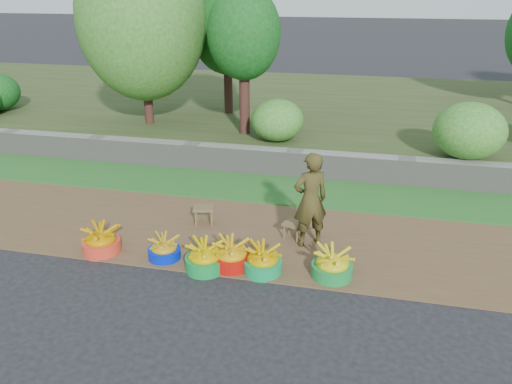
% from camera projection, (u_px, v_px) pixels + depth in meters
% --- Properties ---
extents(ground_plane, '(120.00, 120.00, 0.00)m').
position_uv_depth(ground_plane, '(247.00, 280.00, 6.73)').
color(ground_plane, black).
rests_on(ground_plane, ground).
extents(dirt_shoulder, '(80.00, 2.50, 0.02)m').
position_uv_depth(dirt_shoulder, '(266.00, 237.00, 7.85)').
color(dirt_shoulder, brown).
rests_on(dirt_shoulder, ground).
extents(grass_verge, '(80.00, 1.50, 0.04)m').
position_uv_depth(grass_verge, '(287.00, 190.00, 9.65)').
color(grass_verge, '#296425').
rests_on(grass_verge, ground).
extents(retaining_wall, '(80.00, 0.35, 0.55)m').
position_uv_depth(retaining_wall, '(294.00, 163.00, 10.31)').
color(retaining_wall, gray).
rests_on(retaining_wall, ground).
extents(earth_bank, '(80.00, 10.00, 0.50)m').
position_uv_depth(earth_bank, '(320.00, 111.00, 14.73)').
color(earth_bank, '#364420').
rests_on(earth_bank, ground).
extents(vegetation, '(34.96, 8.66, 4.64)m').
position_uv_depth(vegetation, '(173.00, 23.00, 13.03)').
color(vegetation, '#361D18').
rests_on(vegetation, earth_bank).
extents(basin_a, '(0.56, 0.56, 0.42)m').
position_uv_depth(basin_a, '(101.00, 241.00, 7.36)').
color(basin_a, red).
rests_on(basin_a, ground).
extents(basin_b, '(0.47, 0.47, 0.35)m').
position_uv_depth(basin_b, '(164.00, 249.00, 7.20)').
color(basin_b, '#021EC2').
rests_on(basin_b, ground).
extents(basin_c, '(0.55, 0.55, 0.41)m').
position_uv_depth(basin_c, '(205.00, 258.00, 6.91)').
color(basin_c, '#108535').
rests_on(basin_c, ground).
extents(basin_d, '(0.55, 0.55, 0.41)m').
position_uv_depth(basin_d, '(231.00, 256.00, 6.97)').
color(basin_d, '#B30F09').
rests_on(basin_d, ground).
extents(basin_e, '(0.54, 0.54, 0.40)m').
position_uv_depth(basin_e, '(263.00, 261.00, 6.85)').
color(basin_e, '#0E8D4B').
rests_on(basin_e, ground).
extents(basin_f, '(0.56, 0.56, 0.42)m').
position_uv_depth(basin_f, '(332.00, 265.00, 6.73)').
color(basin_f, '#188035').
rests_on(basin_f, ground).
extents(stool_left, '(0.39, 0.33, 0.30)m').
position_uv_depth(stool_left, '(204.00, 210.00, 8.20)').
color(stool_left, brown).
rests_on(stool_left, dirt_shoulder).
extents(stool_right, '(0.36, 0.32, 0.26)m').
position_uv_depth(stool_right, '(293.00, 226.00, 7.72)').
color(stool_right, brown).
rests_on(stool_right, dirt_shoulder).
extents(vendor_woman, '(0.64, 0.57, 1.47)m').
position_uv_depth(vendor_woman, '(310.00, 200.00, 7.35)').
color(vendor_woman, black).
rests_on(vendor_woman, dirt_shoulder).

